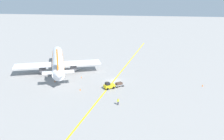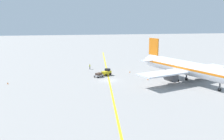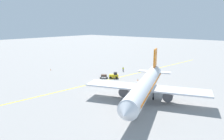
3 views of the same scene
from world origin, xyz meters
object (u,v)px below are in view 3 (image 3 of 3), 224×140
airplane_at_gate (146,86)px  traffic_cone_near_nose (138,80)px  ground_crew_worker (123,69)px  traffic_cone_mid_apron (51,70)px  baggage_tug_white (114,75)px  traffic_cone_by_wingtip (125,88)px  traffic_cone_far_edge (156,89)px  baggage_cart_trailing (104,76)px

airplane_at_gate → traffic_cone_near_nose: (11.37, -14.69, -3.43)m
airplane_at_gate → ground_crew_worker: (22.85, -22.56, -2.80)m
traffic_cone_near_nose → traffic_cone_mid_apron: bearing=13.3°
airplane_at_gate → baggage_tug_white: 22.87m
traffic_cone_mid_apron → traffic_cone_by_wingtip: same height
traffic_cone_mid_apron → traffic_cone_far_edge: (-43.29, -2.56, 0.00)m
traffic_cone_by_wingtip → baggage_tug_white: bearing=-38.1°
ground_crew_worker → traffic_cone_far_edge: bearing=147.2°
baggage_cart_trailing → ground_crew_worker: ground_crew_worker is taller
airplane_at_gate → ground_crew_worker: bearing=-44.6°
baggage_cart_trailing → traffic_cone_mid_apron: (23.76, 3.65, -0.49)m
airplane_at_gate → ground_crew_worker: airplane_at_gate is taller
traffic_cone_near_nose → traffic_cone_by_wingtip: bearing=103.1°
traffic_cone_mid_apron → ground_crew_worker: bearing=-144.8°
airplane_at_gate → traffic_cone_near_nose: airplane_at_gate is taller
ground_crew_worker → traffic_cone_mid_apron: ground_crew_worker is taller
ground_crew_worker → traffic_cone_by_wingtip: size_ratio=3.05×
airplane_at_gate → traffic_cone_near_nose: 18.90m
traffic_cone_near_nose → traffic_cone_mid_apron: size_ratio=1.00×
traffic_cone_far_edge → traffic_cone_by_wingtip: bearing=34.6°
traffic_cone_by_wingtip → traffic_cone_far_edge: 8.37m
airplane_at_gate → traffic_cone_far_edge: size_ratio=62.49×
ground_crew_worker → traffic_cone_near_nose: size_ratio=3.05×
baggage_tug_white → baggage_cart_trailing: 3.30m
airplane_at_gate → traffic_cone_mid_apron: 46.01m
baggage_tug_white → traffic_cone_near_nose: baggage_tug_white is taller
traffic_cone_by_wingtip → traffic_cone_far_edge: (-6.89, -4.75, 0.00)m
baggage_tug_white → traffic_cone_far_edge: baggage_tug_white is taller
traffic_cone_near_nose → traffic_cone_mid_apron: (34.02, 8.04, 0.00)m
traffic_cone_near_nose → traffic_cone_mid_apron: 34.96m
baggage_cart_trailing → traffic_cone_mid_apron: baggage_cart_trailing is taller
baggage_cart_trailing → ground_crew_worker: (1.22, -12.26, 0.15)m
traffic_cone_mid_apron → traffic_cone_far_edge: size_ratio=1.00×
baggage_tug_white → traffic_cone_far_edge: bearing=169.5°
traffic_cone_near_nose → baggage_tug_white: bearing=17.0°
baggage_tug_white → traffic_cone_by_wingtip: 12.79m
ground_crew_worker → traffic_cone_near_nose: ground_crew_worker is taller
baggage_cart_trailing → traffic_cone_far_edge: size_ratio=5.29×
baggage_tug_white → traffic_cone_by_wingtip: (-10.05, 7.88, -0.63)m
traffic_cone_mid_apron → baggage_cart_trailing: bearing=-171.3°
traffic_cone_mid_apron → traffic_cone_far_edge: same height
traffic_cone_mid_apron → traffic_cone_by_wingtip: bearing=176.6°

